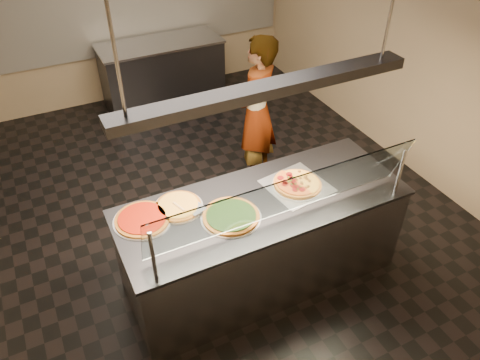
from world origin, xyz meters
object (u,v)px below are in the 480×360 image
pizza_cheese (178,206)px  prep_table (163,73)px  sneeze_guard (286,197)px  pizza_spatula (186,208)px  serving_counter (261,240)px  pizza_tomato (142,219)px  half_pizza_sausage (307,180)px  half_pizza_pepperoni (287,186)px  perforated_tray (297,185)px  heat_lamp_housing (267,89)px  pizza_spinach (231,216)px  worker (257,113)px

pizza_cheese → prep_table: size_ratio=0.23×
sneeze_guard → pizza_spatula: 0.84m
serving_counter → pizza_tomato: size_ratio=5.32×
half_pizza_sausage → pizza_tomato: 1.44m
half_pizza_sausage → pizza_cheese: half_pizza_sausage is taller
sneeze_guard → half_pizza_pepperoni: 0.54m
pizza_spatula → perforated_tray: bearing=-7.3°
half_pizza_sausage → prep_table: 3.69m
half_pizza_pepperoni → pizza_tomato: half_pizza_pepperoni is taller
prep_table → heat_lamp_housing: 4.00m
pizza_spinach → prep_table: pizza_spinach is taller
pizza_cheese → half_pizza_pepperoni: bearing=-11.8°
pizza_tomato → prep_table: 3.76m
pizza_spinach → worker: worker is taller
perforated_tray → worker: bearing=76.5°
perforated_tray → worker: size_ratio=0.32×
half_pizza_sausage → half_pizza_pepperoni: bearing=-179.9°
pizza_tomato → pizza_spatula: size_ratio=1.98×
half_pizza_sausage → pizza_spinach: bearing=-171.9°
pizza_tomato → perforated_tray: bearing=-7.3°
worker → pizza_cheese: bearing=3.6°
pizza_cheese → half_pizza_sausage: bearing=-9.7°
serving_counter → worker: (0.68, 1.39, 0.41)m
sneeze_guard → heat_lamp_housing: 0.80m
half_pizza_sausage → pizza_tomato: bearing=173.3°
perforated_tray → half_pizza_pepperoni: 0.10m
half_pizza_sausage → heat_lamp_housing: (-0.45, -0.05, 0.99)m
sneeze_guard → prep_table: bearing=85.1°
half_pizza_pepperoni → pizza_spatula: half_pizza_pepperoni is taller
sneeze_guard → half_pizza_sausage: sneeze_guard is taller
half_pizza_pepperoni → worker: size_ratio=0.25×
half_pizza_sausage → pizza_tomato: half_pizza_sausage is taller
pizza_spinach → pizza_cheese: (-0.33, 0.30, -0.00)m
half_pizza_pepperoni → half_pizza_sausage: half_pizza_pepperoni is taller
pizza_spatula → pizza_cheese: bearing=123.6°
perforated_tray → prep_table: size_ratio=0.32×
pizza_cheese → worker: size_ratio=0.23×
perforated_tray → serving_counter: bearing=-172.7°
half_pizza_sausage → prep_table: size_ratio=0.25×
prep_table → worker: size_ratio=1.00×
prep_table → heat_lamp_housing: heat_lamp_housing is taller
pizza_cheese → heat_lamp_housing: 1.23m
serving_counter → prep_table: 3.72m
pizza_spatula → half_pizza_sausage: bearing=-6.6°
pizza_spatula → worker: (1.29, 1.22, -0.08)m
pizza_spinach → pizza_cheese: size_ratio=1.20×
perforated_tray → sneeze_guard: bearing=-132.5°
worker → half_pizza_sausage: bearing=43.4°
pizza_spinach → pizza_tomato: bearing=156.4°
half_pizza_pepperoni → pizza_cheese: (-0.92, 0.19, -0.02)m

